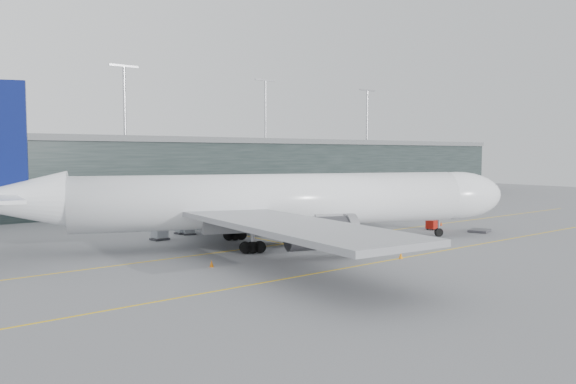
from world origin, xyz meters
TOP-DOWN VIEW (x-y plane):
  - ground at (0.00, 0.00)m, footprint 320.00×320.00m
  - taxiline_a at (0.00, -4.00)m, footprint 160.00×0.25m
  - taxiline_b at (0.00, -20.00)m, footprint 160.00×0.25m
  - taxiline_lead_main at (5.00, 20.00)m, footprint 0.25×60.00m
  - terminal at (-0.00, 58.00)m, footprint 240.00×36.00m
  - main_aircraft at (3.31, -3.52)m, footprint 68.45×63.25m
  - jet_bridge at (29.33, 22.87)m, footprint 17.35×44.07m
  - gse_cart at (31.44, -7.48)m, footprint 2.32×1.67m
  - baggage_dolly at (34.82, -13.47)m, footprint 4.07×3.65m
  - uld_a at (-6.37, 9.20)m, footprint 2.42×2.03m
  - uld_b at (-1.18, 12.49)m, footprint 2.06×1.67m
  - uld_c at (-0.84, 11.19)m, footprint 2.13×1.86m
  - cone_nose at (36.42, -5.39)m, footprint 0.41×0.41m
  - cone_wing_stbd at (8.88, -20.16)m, footprint 0.48×0.48m
  - cone_wing_port at (8.37, 12.08)m, footprint 0.43×0.43m
  - cone_tail at (-10.19, -10.94)m, footprint 0.45×0.45m

SIDE VIEW (x-z plane):
  - ground at x=0.00m, z-range 0.00..0.00m
  - taxiline_a at x=0.00m, z-range 0.00..0.02m
  - taxiline_b at x=0.00m, z-range 0.00..0.02m
  - taxiline_lead_main at x=5.00m, z-range 0.00..0.02m
  - baggage_dolly at x=34.82m, z-range 0.03..0.37m
  - cone_nose at x=36.42m, z-range 0.00..0.65m
  - cone_wing_port at x=8.37m, z-range 0.00..0.68m
  - cone_tail at x=-10.19m, z-range 0.00..0.72m
  - cone_wing_stbd at x=8.88m, z-range 0.00..0.76m
  - gse_cart at x=31.44m, z-range 0.08..1.54m
  - uld_c at x=-0.84m, z-range 0.04..1.71m
  - uld_b at x=-1.18m, z-range 0.05..1.89m
  - uld_a at x=-6.37m, z-range 0.05..2.07m
  - jet_bridge at x=29.33m, z-range 1.62..8.13m
  - main_aircraft at x=3.31m, z-range -4.38..15.60m
  - terminal at x=0.00m, z-range -6.88..22.12m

